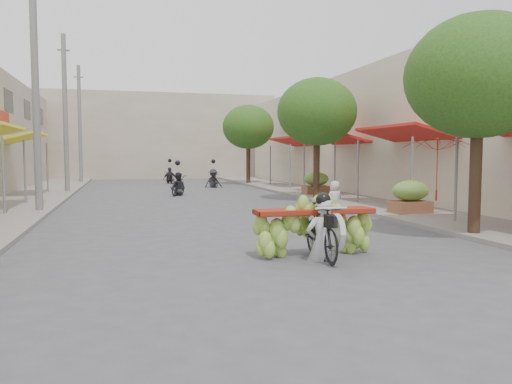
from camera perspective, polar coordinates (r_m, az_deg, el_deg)
name	(u,v)px	position (r m, az deg, el deg)	size (l,w,h in m)	color
ground	(332,303)	(6.89, 8.70, -12.43)	(120.00, 120.00, 0.00)	#505055
sidewalk_left	(7,204)	(21.56, -26.55, -1.27)	(4.00, 60.00, 0.12)	gray
sidewalk_right	(341,196)	(23.23, 9.64, -0.51)	(4.00, 60.00, 0.12)	gray
shophouse_row_right	(450,132)	(24.85, 21.30, 6.36)	(9.77, 40.00, 6.00)	beige
far_building	(154,137)	(44.14, -11.62, 6.18)	(20.00, 6.00, 7.00)	#B3A38D
utility_pole_mid	(36,93)	(18.35, -23.88, 10.34)	(0.60, 0.24, 8.00)	slate
utility_pole_far	(65,114)	(27.25, -20.96, 8.32)	(0.60, 0.24, 8.00)	slate
utility_pole_back	(80,124)	(36.19, -19.49, 7.29)	(0.60, 0.24, 8.00)	slate
street_tree_near	(479,77)	(13.00, 24.10, 11.91)	(3.40, 3.40, 5.25)	#3A2719
street_tree_mid	(317,112)	(21.67, 6.98, 9.04)	(3.40, 3.40, 5.25)	#3A2719
street_tree_far	(248,127)	(33.08, -0.89, 7.42)	(3.40, 3.40, 5.25)	#3A2719
produce_crate_mid	(410,194)	(16.65, 17.22, -0.25)	(1.20, 0.88, 1.16)	brown
produce_crate_far	(316,181)	(23.79, 6.90, 1.21)	(1.20, 0.88, 1.16)	brown
banana_motorbike	(319,221)	(9.56, 7.20, -3.34)	(2.35, 1.91, 2.15)	black
market_umbrella	(439,135)	(14.97, 20.22, 6.15)	(2.36, 2.36, 1.86)	red
pedestrian	(335,181)	(20.92, 9.03, 1.27)	(0.84, 0.59, 1.55)	white
bg_motorbike_a	(178,180)	(24.40, -8.92, 1.31)	(1.26, 1.82, 1.95)	black
bg_motorbike_b	(213,173)	(29.99, -4.90, 2.18)	(1.14, 1.55, 1.95)	black
bg_motorbike_c	(170,172)	(34.55, -9.81, 2.32)	(1.07, 1.55, 1.95)	black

